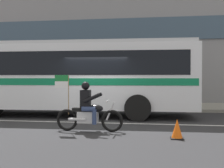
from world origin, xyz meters
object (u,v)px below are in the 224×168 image
at_px(motorcycle_with_rider, 88,110).
at_px(traffic_cone, 177,129).
at_px(transit_bus, 74,73).
at_px(fire_hydrant, 34,98).

relative_size(motorcycle_with_rider, traffic_cone, 3.99).
xyz_separation_m(transit_bus, motorcycle_with_rider, (1.48, -3.48, -1.22)).
height_order(motorcycle_with_rider, fire_hydrant, motorcycle_with_rider).
bearing_deg(fire_hydrant, traffic_cone, -44.40).
height_order(transit_bus, fire_hydrant, transit_bus).
relative_size(transit_bus, traffic_cone, 19.30).
xyz_separation_m(transit_bus, fire_hydrant, (-3.23, 3.05, -1.36)).
xyz_separation_m(motorcycle_with_rider, traffic_cone, (2.67, -0.70, -0.41)).
distance_m(transit_bus, fire_hydrant, 4.65).
relative_size(fire_hydrant, traffic_cone, 1.36).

